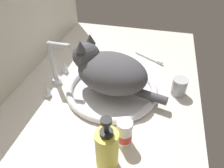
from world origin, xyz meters
TOP-DOWN VIEW (x-y plane):
  - countertop at (0.00, 0.00)cm, footprint 117.26×73.80cm
  - backsplash_wall at (0.00, 38.10)cm, footprint 117.26×2.40cm
  - sink_basin at (-5.25, -2.13)cm, footprint 36.84×36.84cm
  - faucet at (-5.25, 21.35)cm, footprint 20.19×10.61cm
  - cat at (-4.75, -0.12)cm, footprint 26.71×38.86cm
  - metal_jar at (0.25, -28.06)cm, footprint 5.95×5.95cm
  - soap_pump_bottle at (-36.85, -8.41)cm, footprint 6.40×6.40cm
  - pill_bottle at (-28.23, -11.64)cm, footprint 4.84×4.84cm
  - toothbrush at (23.43, -14.25)cm, footprint 9.38×14.49cm

SIDE VIEW (x-z plane):
  - countertop at x=0.00cm, z-range 0.00..3.00cm
  - toothbrush at x=23.43cm, z-range 2.78..4.48cm
  - sink_basin at x=-5.25cm, z-range 2.84..5.52cm
  - metal_jar at x=0.25cm, z-range 3.02..10.01cm
  - pill_bottle at x=-28.23cm, z-range 2.67..11.83cm
  - soap_pump_bottle at x=-36.85cm, z-range 0.70..19.60cm
  - faucet at x=-5.25cm, z-range 0.67..20.42cm
  - cat at x=-4.75cm, z-range 3.66..22.54cm
  - backsplash_wall at x=0.00cm, z-range 0.00..39.00cm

